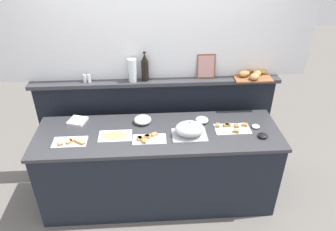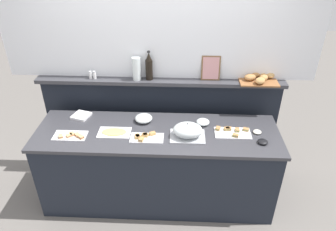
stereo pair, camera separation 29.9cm
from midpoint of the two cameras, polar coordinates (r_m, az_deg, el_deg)
ground_plane at (r=4.21m, az=0.93°, el=-8.47°), size 12.00×12.00×0.00m
buffet_counter at (r=3.46m, az=0.67°, el=-9.14°), size 2.45×0.73×0.90m
back_ledge_unit at (r=3.77m, az=0.99°, el=-1.36°), size 2.68×0.22×1.25m
upper_wall_panel at (r=3.28m, az=1.21°, el=17.81°), size 3.28×0.08×1.35m
sandwich_platter_front at (r=3.25m, az=14.08°, el=-2.97°), size 0.36×0.20×0.04m
sandwich_platter_side at (r=3.20m, az=-14.51°, el=-3.60°), size 0.32×0.17×0.04m
sandwich_platter_rear at (r=3.08m, az=-1.30°, el=-4.00°), size 0.32×0.17×0.04m
cold_cuts_platter at (r=3.18m, az=-6.96°, el=-3.09°), size 0.32×0.19×0.02m
serving_cloche at (r=3.08m, az=6.34°, el=-2.80°), size 0.34×0.24×0.17m
glass_bowl_large at (r=3.32m, az=8.85°, el=-1.26°), size 0.14×0.14×0.05m
glass_bowl_medium at (r=3.32m, az=-1.82°, el=-0.62°), size 0.18×0.18×0.07m
condiment_bowl_red at (r=3.32m, az=18.23°, el=-2.88°), size 0.08×0.08×0.03m
condiment_bowl_teal at (r=3.19m, az=19.24°, el=-4.55°), size 0.10×0.10×0.03m
napkin_stack at (r=3.50m, az=-12.96°, el=-0.10°), size 0.21×0.21×0.03m
wine_bottle_dark at (r=3.37m, az=-0.86°, el=8.67°), size 0.08×0.08×0.32m
salt_shaker at (r=3.49m, az=-11.36°, el=7.10°), size 0.03×0.03×0.09m
pepper_shaker at (r=3.48m, az=-10.65°, el=7.10°), size 0.03×0.03×0.09m
bread_basket at (r=3.54m, az=18.38°, el=6.34°), size 0.40×0.31×0.08m
framed_picture at (r=3.42m, az=10.20°, el=8.31°), size 0.20×0.06×0.26m
water_carafe at (r=3.37m, az=-3.12°, el=8.32°), size 0.09×0.09×0.25m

